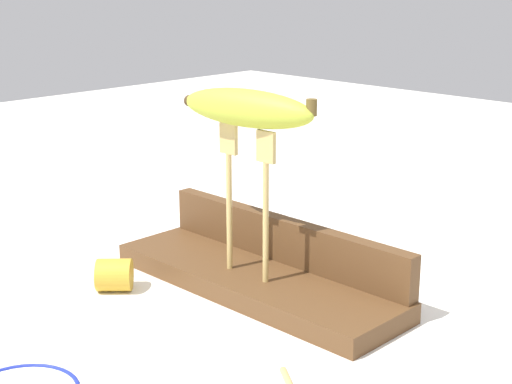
# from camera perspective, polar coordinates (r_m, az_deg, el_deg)

# --- Properties ---
(ground_plane) EXTENTS (3.00, 3.00, 0.00)m
(ground_plane) POSITION_cam_1_polar(r_m,az_deg,el_deg) (0.96, 0.00, -7.17)
(ground_plane) COLOR white
(wooden_board) EXTENTS (0.39, 0.12, 0.02)m
(wooden_board) POSITION_cam_1_polar(r_m,az_deg,el_deg) (0.95, 0.00, -6.49)
(wooden_board) COLOR brown
(wooden_board) RESTS_ON ground
(board_backstop) EXTENTS (0.38, 0.02, 0.06)m
(board_backstop) POSITION_cam_1_polar(r_m,az_deg,el_deg) (0.97, 2.10, -3.49)
(board_backstop) COLOR brown
(board_backstop) RESTS_ON wooden_board
(fork_stand_center) EXTENTS (0.09, 0.01, 0.18)m
(fork_stand_center) POSITION_cam_1_polar(r_m,az_deg,el_deg) (0.91, -0.66, 0.28)
(fork_stand_center) COLOR tan
(fork_stand_center) RESTS_ON wooden_board
(banana_raised_center) EXTENTS (0.18, 0.06, 0.04)m
(banana_raised_center) POSITION_cam_1_polar(r_m,az_deg,el_deg) (0.88, -0.68, 6.15)
(banana_raised_center) COLOR #B2C138
(banana_raised_center) RESTS_ON fork_stand_center
(banana_chunk_near) EXTENTS (0.06, 0.06, 0.04)m
(banana_chunk_near) POSITION_cam_1_polar(r_m,az_deg,el_deg) (0.97, -10.36, -5.97)
(banana_chunk_near) COLOR gold
(banana_chunk_near) RESTS_ON ground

